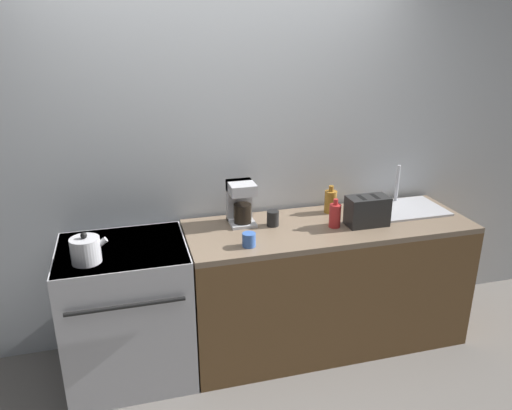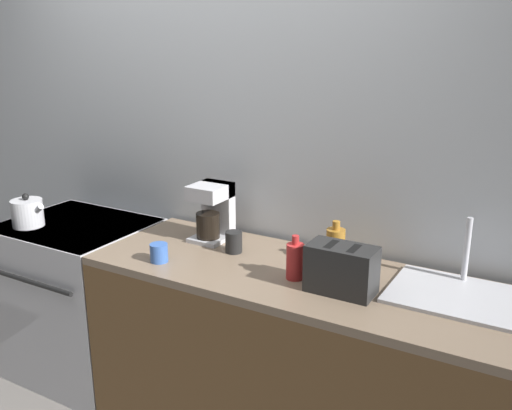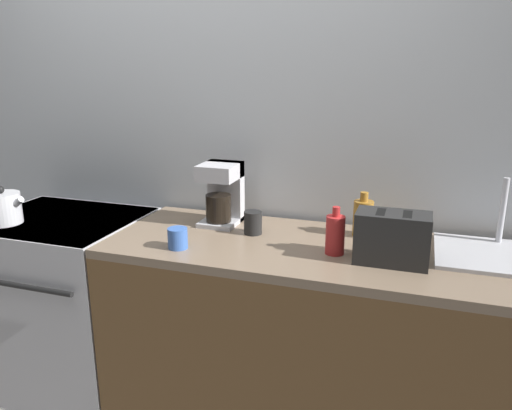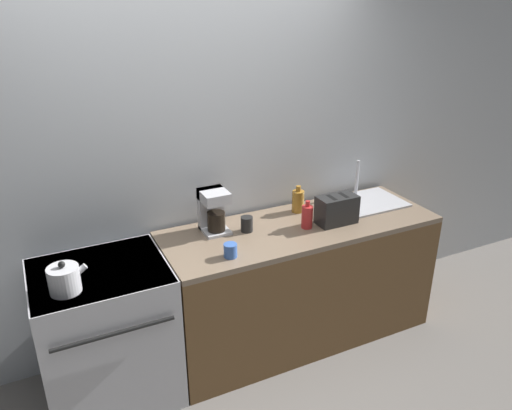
{
  "view_description": "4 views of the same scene",
  "coord_description": "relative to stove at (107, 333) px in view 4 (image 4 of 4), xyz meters",
  "views": [
    {
      "loc": [
        -0.59,
        -2.44,
        2.13
      ],
      "look_at": [
        0.19,
        0.43,
        1.02
      ],
      "focal_mm": 35.0,
      "sensor_mm": 36.0,
      "label": 1
    },
    {
      "loc": [
        1.63,
        -1.69,
        1.86
      ],
      "look_at": [
        0.4,
        0.42,
        1.12
      ],
      "focal_mm": 40.0,
      "sensor_mm": 36.0,
      "label": 2
    },
    {
      "loc": [
        0.96,
        -1.54,
        1.59
      ],
      "look_at": [
        0.32,
        0.39,
        1.02
      ],
      "focal_mm": 35.0,
      "sensor_mm": 36.0,
      "label": 3
    },
    {
      "loc": [
        -0.91,
        -2.23,
        2.33
      ],
      "look_at": [
        0.37,
        0.41,
        1.05
      ],
      "focal_mm": 35.0,
      "sensor_mm": 36.0,
      "label": 4
    }
  ],
  "objects": [
    {
      "name": "cup_black",
      "position": [
        0.95,
        0.08,
        0.48
      ],
      "size": [
        0.08,
        0.08,
        0.1
      ],
      "color": "black",
      "rests_on": "counter_block"
    },
    {
      "name": "toaster",
      "position": [
        1.54,
        -0.07,
        0.53
      ],
      "size": [
        0.27,
        0.15,
        0.19
      ],
      "color": "black",
      "rests_on": "counter_block"
    },
    {
      "name": "bottle_amber",
      "position": [
        1.41,
        0.21,
        0.51
      ],
      "size": [
        0.08,
        0.08,
        0.19
      ],
      "color": "#9E6B23",
      "rests_on": "counter_block"
    },
    {
      "name": "wall_back",
      "position": [
        0.66,
        0.4,
        0.85
      ],
      "size": [
        8.0,
        0.05,
        2.6
      ],
      "color": "silver",
      "rests_on": "ground_plane"
    },
    {
      "name": "coffee_maker",
      "position": [
        0.77,
        0.19,
        0.58
      ],
      "size": [
        0.16,
        0.2,
        0.28
      ],
      "color": "#B7B7BC",
      "rests_on": "counter_block"
    },
    {
      "name": "sink_tray",
      "position": [
        1.95,
        0.12,
        0.44
      ],
      "size": [
        0.49,
        0.39,
        0.28
      ],
      "color": "#B7B7BC",
      "rests_on": "counter_block"
    },
    {
      "name": "bottle_red",
      "position": [
        1.33,
        -0.04,
        0.51
      ],
      "size": [
        0.07,
        0.07,
        0.19
      ],
      "color": "#B72828",
      "rests_on": "counter_block"
    },
    {
      "name": "cup_blue",
      "position": [
        0.73,
        -0.18,
        0.47
      ],
      "size": [
        0.08,
        0.08,
        0.08
      ],
      "color": "#3860B2",
      "rests_on": "counter_block"
    },
    {
      "name": "ground_plane",
      "position": [
        0.66,
        -0.32,
        -0.45
      ],
      "size": [
        12.0,
        12.0,
        0.0
      ],
      "primitive_type": "plane",
      "color": "slate"
    },
    {
      "name": "stove",
      "position": [
        0.0,
        0.0,
        0.0
      ],
      "size": [
        0.75,
        0.67,
        0.88
      ],
      "color": "#B7B7BC",
      "rests_on": "ground_plane"
    },
    {
      "name": "kettle",
      "position": [
        -0.18,
        -0.14,
        0.5
      ],
      "size": [
        0.2,
        0.16,
        0.18
      ],
      "color": "silver",
      "rests_on": "stove"
    },
    {
      "name": "counter_block",
      "position": [
        1.32,
        0.01,
        -0.01
      ],
      "size": [
        1.87,
        0.66,
        0.88
      ],
      "color": "brown",
      "rests_on": "ground_plane"
    }
  ]
}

